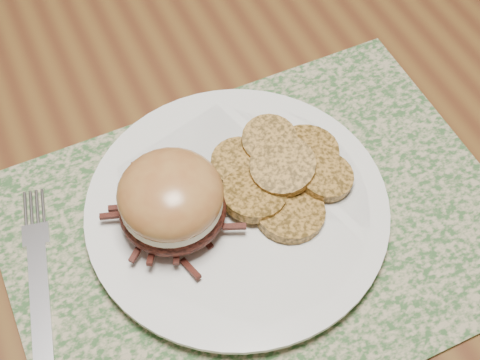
# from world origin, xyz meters

# --- Properties ---
(ground) EXTENTS (3.50, 3.50, 0.00)m
(ground) POSITION_xyz_m (0.00, 0.00, 0.00)
(ground) COLOR #58311E
(ground) RESTS_ON ground
(placemat) EXTENTS (0.45, 0.33, 0.00)m
(placemat) POSITION_xyz_m (0.23, -0.26, 0.75)
(placemat) COLOR #33582D
(placemat) RESTS_ON dining_table
(dinner_plate) EXTENTS (0.26, 0.26, 0.02)m
(dinner_plate) POSITION_xyz_m (0.22, -0.23, 0.76)
(dinner_plate) COLOR white
(dinner_plate) RESTS_ON placemat
(pork_sandwich) EXTENTS (0.12, 0.11, 0.07)m
(pork_sandwich) POSITION_xyz_m (0.16, -0.22, 0.80)
(pork_sandwich) COLOR black
(pork_sandwich) RESTS_ON dinner_plate
(roasted_potatoes) EXTENTS (0.15, 0.14, 0.03)m
(roasted_potatoes) POSITION_xyz_m (0.27, -0.22, 0.78)
(roasted_potatoes) COLOR #A37230
(roasted_potatoes) RESTS_ON dinner_plate
(fork) EXTENTS (0.06, 0.20, 0.00)m
(fork) POSITION_xyz_m (0.04, -0.23, 0.76)
(fork) COLOR silver
(fork) RESTS_ON placemat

